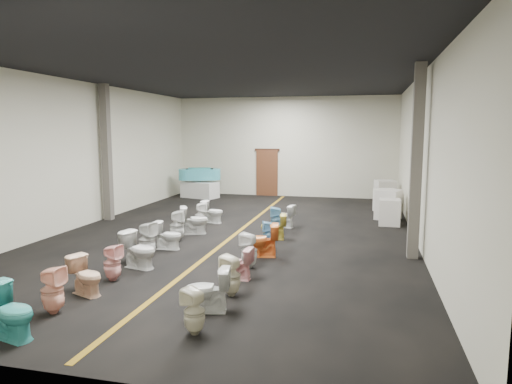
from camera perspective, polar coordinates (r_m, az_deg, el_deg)
floor at (r=13.40m, az=-2.46°, el=-5.18°), size 16.00×16.00×0.00m
ceiling at (r=13.15m, az=-2.57°, el=14.30°), size 16.00×16.00×0.00m
wall_back at (r=20.88m, az=3.59°, el=5.64°), size 10.00×0.00×10.00m
wall_front at (r=5.86m, az=-24.68°, el=-0.14°), size 10.00×0.00×10.00m
wall_left at (r=15.24m, az=-20.95°, el=4.42°), size 0.00×16.00×16.00m
wall_right at (r=12.65m, az=19.87°, el=3.92°), size 0.00×16.00×16.00m
aisle_stripe at (r=13.40m, az=-2.46°, el=-5.17°), size 0.12×15.60×0.01m
back_door at (r=21.05m, az=1.39°, el=2.40°), size 1.00×0.10×2.10m
door_frame at (r=20.99m, az=1.41°, el=5.31°), size 1.15×0.08×0.10m
column_left at (r=15.94m, az=-18.17°, el=4.67°), size 0.25×0.25×4.50m
column_right at (r=11.14m, az=19.41°, el=3.49°), size 0.25×0.25×4.50m
display_table at (r=20.58m, az=-7.03°, el=0.28°), size 1.76×1.21×0.71m
bathtub at (r=20.50m, az=-7.06°, el=2.26°), size 1.79×1.06×0.55m
appliance_crate_a at (r=15.08m, az=16.35°, el=-2.44°), size 0.66×0.66×0.83m
appliance_crate_b at (r=16.04m, az=16.20°, el=-1.52°), size 0.94×0.94×1.00m
appliance_crate_c at (r=17.44m, az=15.99°, el=-1.05°), size 0.96×0.96×0.85m
appliance_crate_d at (r=18.83m, az=15.82°, el=-0.14°), size 0.88×0.88×1.03m
toilet_left_0 at (r=7.61m, az=-28.30°, el=-13.01°), size 0.88×0.63×0.81m
toilet_left_1 at (r=8.30m, az=-24.10°, el=-11.13°), size 0.37×0.36×0.79m
toilet_left_2 at (r=8.98m, az=-20.45°, el=-9.77°), size 0.80×0.63×0.72m
toilet_left_3 at (r=9.61m, az=-17.52°, el=-8.43°), size 0.37×0.37×0.74m
toilet_left_4 at (r=10.31m, az=-14.39°, el=-7.02°), size 0.87×0.61×0.81m
toilet_left_5 at (r=11.10m, az=-13.45°, el=-5.83°), size 0.48×0.47×0.85m
toilet_left_6 at (r=11.77m, az=-10.94°, el=-5.35°), size 0.72×0.43×0.71m
toilet_left_7 at (r=12.58m, az=-9.84°, el=-4.16°), size 0.48×0.48×0.85m
toilet_left_8 at (r=13.38m, az=-7.73°, el=-3.48°), size 0.91×0.73×0.81m
toilet_left_9 at (r=14.09m, az=-6.91°, el=-2.92°), size 0.48×0.47×0.81m
toilet_left_10 at (r=14.90m, az=-5.45°, el=-2.48°), size 0.74×0.47×0.72m
toilet_right_0 at (r=6.96m, az=-7.72°, el=-14.58°), size 0.42×0.41×0.70m
toilet_right_1 at (r=7.71m, az=-6.07°, el=-12.09°), size 0.80×0.55×0.75m
toilet_right_2 at (r=8.39m, az=-3.11°, el=-10.40°), size 0.43×0.43×0.75m
toilet_right_3 at (r=9.28m, az=-2.41°, el=-8.90°), size 0.67×0.40×0.66m
toilet_right_4 at (r=10.00m, az=-0.86°, el=-7.32°), size 0.40×0.40×0.78m
toilet_right_5 at (r=10.87m, az=0.77°, el=-6.05°), size 0.85×0.58×0.80m
toilet_right_6 at (r=11.63m, az=1.64°, el=-5.38°), size 0.40×0.40×0.70m
toilet_right_7 at (r=12.58m, az=2.21°, el=-4.36°), size 0.76×0.53×0.71m
toilet_right_8 at (r=13.35m, az=2.58°, el=-3.51°), size 0.42×0.41×0.78m
toilet_right_9 at (r=14.18m, az=3.49°, el=-3.00°), size 0.78×0.56×0.71m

